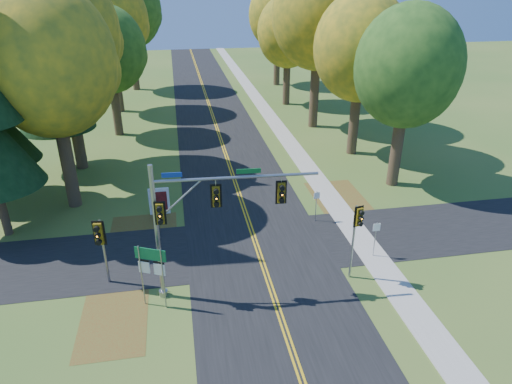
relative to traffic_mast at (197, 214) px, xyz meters
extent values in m
plane|color=#345D20|center=(3.40, 1.76, -4.42)|extent=(160.00, 160.00, 0.00)
cube|color=black|center=(3.40, 1.76, -4.41)|extent=(8.00, 160.00, 0.02)
cube|color=black|center=(3.40, 3.76, -4.41)|extent=(60.00, 6.00, 0.02)
cube|color=gold|center=(3.30, 1.76, -4.39)|extent=(0.10, 160.00, 0.01)
cube|color=gold|center=(3.50, 1.76, -4.39)|extent=(0.10, 160.00, 0.01)
cube|color=#9E998E|center=(9.60, 1.76, -4.39)|extent=(1.60, 160.00, 0.06)
cube|color=brown|center=(-3.10, 5.76, -4.41)|extent=(4.00, 6.00, 0.00)
cube|color=brown|center=(10.20, 7.76, -4.41)|extent=(3.50, 8.00, 0.00)
cube|color=brown|center=(-4.10, -1.24, -4.41)|extent=(3.00, 5.00, 0.00)
cylinder|color=#38281C|center=(-7.80, 11.06, -1.04)|extent=(0.86, 0.86, 6.75)
ellipsoid|color=gold|center=(-7.80, 11.06, 5.13)|extent=(8.00, 8.00, 9.20)
sphere|color=gold|center=(-6.20, 12.26, 4.33)|extent=(4.80, 4.80, 4.80)
sphere|color=gold|center=(-9.20, 10.26, 5.93)|extent=(4.40, 4.40, 4.40)
cylinder|color=#38281C|center=(14.90, 10.46, -1.38)|extent=(0.83, 0.83, 6.08)
ellipsoid|color=#447323|center=(14.90, 10.46, 4.18)|extent=(7.20, 7.20, 8.28)
sphere|color=#447323|center=(16.34, 11.54, 3.46)|extent=(4.32, 4.32, 4.32)
sphere|color=#447323|center=(13.64, 9.74, 4.90)|extent=(3.96, 3.96, 3.96)
cylinder|color=#38281C|center=(-8.40, 17.96, -0.71)|extent=(0.89, 0.89, 7.42)
ellipsoid|color=gold|center=(-8.40, 17.96, 6.02)|extent=(8.60, 8.60, 9.89)
sphere|color=gold|center=(-6.68, 19.25, 5.16)|extent=(5.16, 5.16, 5.16)
sphere|color=gold|center=(-9.90, 17.10, 6.88)|extent=(4.73, 4.73, 4.73)
cylinder|color=#38281C|center=(14.30, 17.26, -1.27)|extent=(0.84, 0.84, 6.30)
ellipsoid|color=gold|center=(14.30, 17.26, 4.54)|extent=(7.60, 7.60, 8.74)
sphere|color=gold|center=(15.82, 18.40, 3.78)|extent=(4.56, 4.56, 4.56)
sphere|color=gold|center=(12.97, 16.50, 5.30)|extent=(4.18, 4.18, 4.18)
cylinder|color=#38281C|center=(-6.20, 26.16, -1.61)|extent=(0.81, 0.81, 5.62)
ellipsoid|color=#447323|center=(-6.20, 26.16, 3.59)|extent=(6.80, 6.80, 7.82)
sphere|color=#447323|center=(-4.84, 27.18, 2.91)|extent=(4.08, 4.08, 4.08)
sphere|color=#447323|center=(-7.39, 25.48, 4.27)|extent=(3.74, 3.74, 3.74)
cylinder|color=#38281C|center=(13.20, 25.36, -0.59)|extent=(0.90, 0.90, 7.65)
ellipsoid|color=gold|center=(13.20, 25.36, 6.31)|extent=(8.80, 8.80, 10.12)
sphere|color=gold|center=(14.96, 26.68, 5.43)|extent=(5.28, 5.28, 5.28)
sphere|color=gold|center=(11.66, 24.48, 7.19)|extent=(4.84, 4.84, 4.84)
cylinder|color=#38281C|center=(-6.80, 34.86, -0.93)|extent=(0.87, 0.87, 6.98)
ellipsoid|color=gold|center=(-6.80, 34.86, 5.43)|extent=(8.20, 8.20, 9.43)
sphere|color=gold|center=(-5.16, 36.09, 4.61)|extent=(4.92, 4.92, 4.92)
sphere|color=gold|center=(-8.23, 34.04, 6.25)|extent=(4.51, 4.51, 4.51)
cylinder|color=#38281C|center=(12.60, 34.56, -1.49)|extent=(0.82, 0.82, 5.85)
ellipsoid|color=gold|center=(12.60, 34.56, 3.88)|extent=(7.00, 7.00, 8.05)
sphere|color=gold|center=(14.00, 35.61, 3.18)|extent=(4.20, 4.20, 4.20)
sphere|color=gold|center=(11.38, 33.86, 4.58)|extent=(3.85, 3.85, 3.85)
cylinder|color=#38281C|center=(-5.60, 45.76, -0.82)|extent=(0.88, 0.88, 7.20)
ellipsoid|color=#447323|center=(-5.60, 45.76, 5.72)|extent=(8.40, 8.40, 9.66)
sphere|color=#447323|center=(-3.92, 47.02, 4.88)|extent=(5.04, 5.04, 5.04)
sphere|color=#447323|center=(-7.07, 44.92, 6.56)|extent=(4.62, 4.62, 4.62)
cylinder|color=#38281C|center=(13.80, 45.26, -1.16)|extent=(0.85, 0.85, 6.53)
ellipsoid|color=gold|center=(13.80, 45.26, 4.84)|extent=(7.80, 7.80, 8.97)
sphere|color=gold|center=(15.36, 46.43, 4.06)|extent=(4.68, 4.68, 4.68)
sphere|color=gold|center=(12.44, 44.48, 5.62)|extent=(4.29, 4.29, 4.29)
cylinder|color=#38281C|center=(-11.10, 7.76, -2.80)|extent=(0.50, 0.50, 3.24)
cylinder|color=#38281C|center=(-12.60, 12.76, -2.98)|extent=(0.50, 0.50, 2.88)
cylinder|color=#38281C|center=(-9.60, 17.76, -2.71)|extent=(0.50, 0.50, 3.42)
cone|color=black|center=(-9.60, 17.76, 1.73)|extent=(5.60, 5.60, 5.45)
cone|color=black|center=(-9.60, 17.76, 5.62)|extent=(4.57, 4.57, 5.45)
cylinder|color=gray|center=(-1.86, 0.14, -0.98)|extent=(0.22, 0.22, 6.87)
cylinder|color=gray|center=(-1.86, 0.14, -4.27)|extent=(0.43, 0.43, 0.29)
cylinder|color=gray|center=(1.81, -0.05, 1.67)|extent=(7.36, 0.51, 0.14)
cylinder|color=gray|center=(-0.78, 0.08, 0.69)|extent=(2.22, 0.20, 2.03)
cylinder|color=gray|center=(0.88, 0.00, 1.49)|extent=(0.04, 0.04, 0.35)
cube|color=#72590C|center=(0.88, 0.00, 0.82)|extent=(0.35, 0.31, 0.98)
cube|color=black|center=(0.88, 0.00, 0.82)|extent=(0.51, 0.05, 1.16)
sphere|color=orange|center=(0.87, -0.23, 0.82)|extent=(0.18, 0.18, 0.18)
cylinder|color=black|center=(0.87, -0.23, 1.14)|extent=(0.24, 0.17, 0.24)
cylinder|color=black|center=(0.87, -0.23, 0.82)|extent=(0.24, 0.17, 0.24)
cylinder|color=black|center=(0.87, -0.23, 0.51)|extent=(0.24, 0.17, 0.24)
cylinder|color=gray|center=(3.82, -0.15, 1.49)|extent=(0.04, 0.04, 0.35)
cube|color=#72590C|center=(3.82, -0.15, 0.82)|extent=(0.35, 0.31, 0.98)
cube|color=black|center=(3.82, -0.15, 0.82)|extent=(0.51, 0.05, 1.16)
sphere|color=orange|center=(3.81, -0.37, 0.82)|extent=(0.18, 0.18, 0.18)
cylinder|color=black|center=(3.81, -0.37, 1.14)|extent=(0.24, 0.17, 0.24)
cylinder|color=black|center=(3.81, -0.37, 0.82)|extent=(0.24, 0.17, 0.24)
cylinder|color=black|center=(3.81, -0.37, 0.51)|extent=(0.24, 0.17, 0.24)
cube|color=#72590C|center=(-1.62, -0.02, 0.20)|extent=(0.35, 0.31, 0.98)
cube|color=black|center=(-1.62, -0.02, 0.20)|extent=(0.51, 0.05, 1.16)
sphere|color=orange|center=(-1.64, -0.25, 0.20)|extent=(0.18, 0.18, 0.18)
cylinder|color=black|center=(-1.64, -0.25, 0.51)|extent=(0.24, 0.17, 0.24)
cylinder|color=black|center=(-1.64, -0.25, 0.20)|extent=(0.24, 0.17, 0.24)
cylinder|color=black|center=(-1.64, -0.25, -0.12)|extent=(0.24, 0.17, 0.24)
cube|color=navy|center=(-0.98, 0.09, 1.94)|extent=(0.88, 0.08, 0.22)
cube|color=#0C5926|center=(2.35, -0.07, 1.94)|extent=(1.08, 0.09, 0.22)
cylinder|color=#979B9F|center=(7.60, -0.03, -2.35)|extent=(0.11, 0.11, 4.14)
cube|color=#72590C|center=(7.65, -0.23, -0.75)|extent=(0.38, 0.35, 0.94)
cube|color=black|center=(7.65, -0.23, -0.75)|extent=(0.48, 0.14, 1.11)
sphere|color=orange|center=(7.70, -0.44, -0.75)|extent=(0.17, 0.17, 0.17)
cylinder|color=black|center=(7.70, -0.44, -0.45)|extent=(0.25, 0.20, 0.23)
cylinder|color=black|center=(7.70, -0.44, -0.75)|extent=(0.25, 0.20, 0.23)
cylinder|color=black|center=(7.70, -0.44, -1.05)|extent=(0.25, 0.20, 0.23)
cylinder|color=gray|center=(-4.60, 1.73, -2.62)|extent=(0.13, 0.13, 3.59)
cube|color=#72590C|center=(-4.64, 1.49, -1.39)|extent=(0.43, 0.40, 1.12)
cube|color=black|center=(-4.64, 1.49, -1.39)|extent=(0.58, 0.13, 1.33)
sphere|color=orange|center=(-4.68, 1.24, -1.39)|extent=(0.20, 0.20, 0.20)
cylinder|color=black|center=(-4.68, 1.24, -1.03)|extent=(0.30, 0.22, 0.27)
cylinder|color=black|center=(-4.68, 1.24, -1.39)|extent=(0.30, 0.22, 0.27)
cylinder|color=black|center=(-4.68, 1.24, -1.75)|extent=(0.30, 0.22, 0.27)
cylinder|color=gray|center=(-2.72, -0.36, -2.80)|extent=(0.06, 0.06, 3.24)
cylinder|color=gray|center=(-1.74, -0.80, -2.80)|extent=(0.06, 0.06, 3.24)
cube|color=#0D5F30|center=(-2.22, -0.55, -1.56)|extent=(1.39, 0.67, 0.59)
cube|color=silver|center=(-2.22, -0.55, -1.56)|extent=(1.18, 0.54, 0.09)
cube|color=silver|center=(-2.56, -0.39, -2.31)|extent=(0.51, 0.26, 0.59)
cube|color=black|center=(-2.56, -0.39, -1.96)|extent=(0.49, 0.23, 0.11)
cube|color=silver|center=(-1.88, -0.71, -2.31)|extent=(0.51, 0.26, 0.59)
cube|color=black|center=(-1.88, -0.71, -1.96)|extent=(0.49, 0.23, 0.11)
cube|color=silver|center=(-2.10, 8.76, -3.51)|extent=(1.31, 0.19, 1.82)
cube|color=maroon|center=(-2.10, 8.66, -3.46)|extent=(1.01, 0.03, 1.31)
cube|color=silver|center=(-2.60, 8.76, -4.27)|extent=(0.08, 0.08, 0.30)
cube|color=silver|center=(-1.59, 8.76, -4.27)|extent=(0.08, 0.08, 0.30)
cylinder|color=gray|center=(7.60, 6.02, -3.38)|extent=(0.05, 0.05, 2.08)
cube|color=silver|center=(7.61, 6.00, -2.62)|extent=(0.40, 0.10, 0.42)
cylinder|color=gray|center=(9.58, 1.55, -3.34)|extent=(0.05, 0.05, 2.16)
cube|color=white|center=(9.58, 1.53, -2.55)|extent=(0.41, 0.04, 0.44)
cylinder|color=gray|center=(-2.08, 5.57, -3.38)|extent=(0.05, 0.05, 2.07)
cube|color=silver|center=(-2.08, 5.55, -2.63)|extent=(0.40, 0.03, 0.42)
camera|label=1|loc=(-0.60, -18.29, 9.74)|focal=32.00mm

